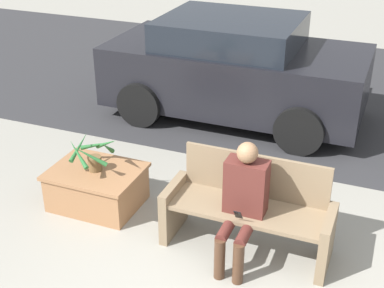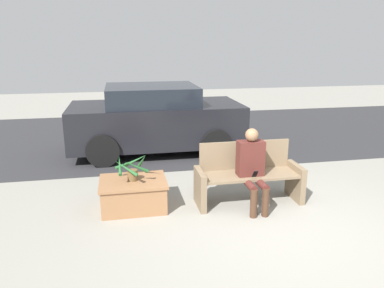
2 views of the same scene
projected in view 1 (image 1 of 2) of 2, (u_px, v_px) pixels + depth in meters
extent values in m
cube|color=#2D2D30|center=(333.00, 93.00, 9.19)|extent=(20.00, 6.00, 0.01)
cube|color=#7A664C|center=(174.00, 208.00, 5.54)|extent=(0.09, 0.57, 0.58)
cube|color=#7A664C|center=(327.00, 243.00, 5.02)|extent=(0.09, 0.57, 0.58)
cube|color=#7A664C|center=(247.00, 210.00, 5.20)|extent=(1.48, 0.52, 0.04)
cube|color=#7A664C|center=(256.00, 175.00, 5.30)|extent=(1.48, 0.04, 0.46)
cube|color=#51231E|center=(246.00, 186.00, 5.04)|extent=(0.40, 0.22, 0.54)
sphere|color=#8C6647|center=(247.00, 153.00, 4.85)|extent=(0.20, 0.20, 0.20)
cylinder|color=#51231E|center=(228.00, 226.00, 5.02)|extent=(0.11, 0.47, 0.11)
cylinder|color=#51231E|center=(247.00, 230.00, 4.96)|extent=(0.11, 0.47, 0.11)
cylinder|color=#472D1E|center=(220.00, 259.00, 4.93)|extent=(0.10, 0.10, 0.43)
cylinder|color=#472D1E|center=(238.00, 263.00, 4.87)|extent=(0.10, 0.10, 0.43)
cube|color=black|center=(238.00, 215.00, 4.93)|extent=(0.07, 0.09, 0.12)
cube|color=#936642|center=(97.00, 187.00, 6.02)|extent=(0.95, 0.72, 0.45)
cube|color=#936642|center=(96.00, 171.00, 5.93)|extent=(1.00, 0.77, 0.04)
cylinder|color=brown|center=(95.00, 163.00, 5.88)|extent=(0.15, 0.15, 0.17)
cone|color=#26602D|center=(108.00, 148.00, 5.77)|extent=(0.14, 0.35, 0.29)
cone|color=#26602D|center=(107.00, 143.00, 5.91)|extent=(0.37, 0.19, 0.24)
cone|color=#26602D|center=(98.00, 145.00, 6.00)|extent=(0.40, 0.17, 0.14)
cone|color=#26602D|center=(79.00, 147.00, 5.86)|extent=(0.06, 0.39, 0.22)
cone|color=#26602D|center=(78.00, 154.00, 5.71)|extent=(0.36, 0.25, 0.22)
cone|color=#26602D|center=(90.00, 156.00, 5.64)|extent=(0.37, 0.17, 0.25)
cube|color=black|center=(236.00, 75.00, 8.07)|extent=(3.82, 1.80, 0.88)
cube|color=black|center=(231.00, 32.00, 7.80)|extent=(1.98, 1.66, 0.42)
cylinder|color=black|center=(299.00, 131.00, 7.08)|extent=(0.67, 0.18, 0.67)
cylinder|color=black|center=(322.00, 86.00, 8.57)|extent=(0.67, 0.18, 0.67)
cylinder|color=black|center=(140.00, 105.00, 7.87)|extent=(0.67, 0.18, 0.67)
cylinder|color=black|center=(186.00, 68.00, 9.35)|extent=(0.67, 0.18, 0.67)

